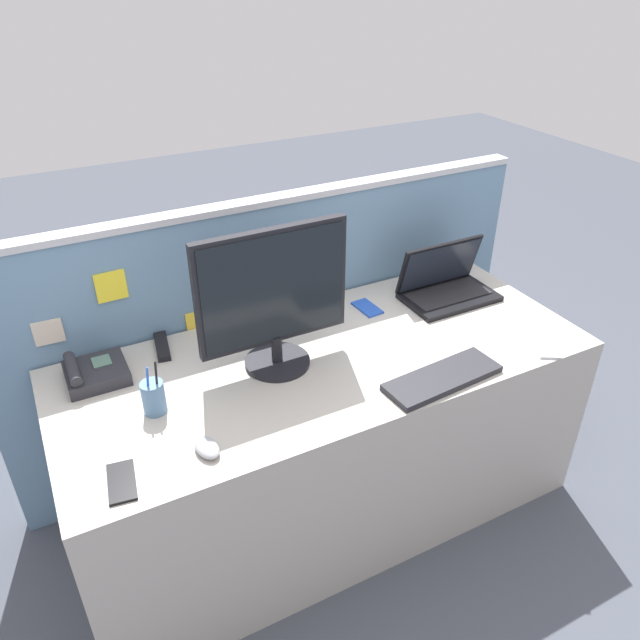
{
  "coord_description": "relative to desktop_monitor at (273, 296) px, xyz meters",
  "views": [
    {
      "loc": [
        -0.82,
        -1.52,
        1.92
      ],
      "look_at": [
        0.0,
        0.05,
        0.83
      ],
      "focal_mm": 34.38,
      "sensor_mm": 36.0,
      "label": 1
    }
  ],
  "objects": [
    {
      "name": "ground_plane",
      "position": [
        0.17,
        -0.05,
        -0.97
      ],
      "size": [
        10.0,
        10.0,
        0.0
      ],
      "primitive_type": "plane",
      "color": "#424751"
    },
    {
      "name": "desk",
      "position": [
        0.17,
        -0.05,
        -0.62
      ],
      "size": [
        1.83,
        0.76,
        0.71
      ],
      "primitive_type": "cube",
      "color": "#ADA89E",
      "rests_on": "ground_plane"
    },
    {
      "name": "cubicle_divider",
      "position": [
        0.17,
        0.37,
        -0.39
      ],
      "size": [
        2.15,
        0.07,
        1.15
      ],
      "color": "#6084A3",
      "rests_on": "ground_plane"
    },
    {
      "name": "desktop_monitor",
      "position": [
        0.0,
        0.0,
        0.0
      ],
      "size": [
        0.51,
        0.22,
        0.49
      ],
      "color": "black",
      "rests_on": "desk"
    },
    {
      "name": "laptop",
      "position": [
        0.79,
        0.11,
        -0.2
      ],
      "size": [
        0.37,
        0.23,
        0.22
      ],
      "color": "black",
      "rests_on": "desk"
    },
    {
      "name": "desk_phone",
      "position": [
        -0.56,
        0.19,
        -0.23
      ],
      "size": [
        0.19,
        0.18,
        0.08
      ],
      "color": "#232328",
      "rests_on": "desk"
    },
    {
      "name": "keyboard_main",
      "position": [
        0.44,
        -0.34,
        -0.25
      ],
      "size": [
        0.41,
        0.17,
        0.02
      ],
      "primitive_type": "cube",
      "rotation": [
        0.0,
        0.0,
        0.08
      ],
      "color": "#232328",
      "rests_on": "desk"
    },
    {
      "name": "computer_mouse_right_hand",
      "position": [
        -0.35,
        -0.3,
        -0.24
      ],
      "size": [
        0.07,
        0.11,
        0.03
      ],
      "primitive_type": "ellipsoid",
      "rotation": [
        0.0,
        0.0,
        0.15
      ],
      "color": "#9EA0A8",
      "rests_on": "desk"
    },
    {
      "name": "pen_cup",
      "position": [
        -0.43,
        -0.06,
        -0.2
      ],
      "size": [
        0.07,
        0.07,
        0.18
      ],
      "color": "#4C7093",
      "rests_on": "desk"
    },
    {
      "name": "cell_phone_black_slab",
      "position": [
        -0.58,
        -0.31,
        -0.25
      ],
      "size": [
        0.09,
        0.16,
        0.01
      ],
      "primitive_type": "cube",
      "rotation": [
        0.0,
        0.0,
        -0.14
      ],
      "color": "black",
      "rests_on": "desk"
    },
    {
      "name": "cell_phone_silver_slab",
      "position": [
        0.88,
        -0.35,
        -0.25
      ],
      "size": [
        0.14,
        0.17,
        0.01
      ],
      "primitive_type": "cube",
      "rotation": [
        0.0,
        0.0,
        -0.54
      ],
      "color": "#B7BAC1",
      "rests_on": "desk"
    },
    {
      "name": "cell_phone_blue_case",
      "position": [
        0.46,
        0.17,
        -0.25
      ],
      "size": [
        0.08,
        0.13,
        0.01
      ],
      "primitive_type": "cube",
      "rotation": [
        0.0,
        0.0,
        0.06
      ],
      "color": "blue",
      "rests_on": "desk"
    },
    {
      "name": "tv_remote",
      "position": [
        -0.32,
        0.26,
        -0.25
      ],
      "size": [
        0.07,
        0.17,
        0.02
      ],
      "primitive_type": "cube",
      "rotation": [
        0.0,
        0.0,
        -0.16
      ],
      "color": "black",
      "rests_on": "desk"
    }
  ]
}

